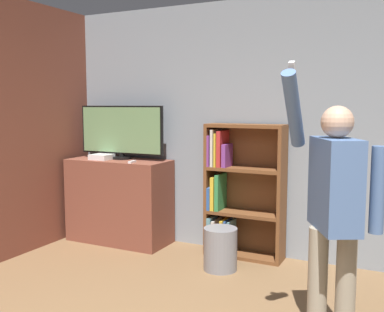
% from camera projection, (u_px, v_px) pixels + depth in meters
% --- Properties ---
extents(wall_back, '(6.99, 0.09, 2.70)m').
position_uv_depth(wall_back, '(282.00, 129.00, 4.64)').
color(wall_back, gray).
rests_on(wall_back, ground_plane).
extents(tv_ledge, '(1.19, 0.52, 0.97)m').
position_uv_depth(tv_ledge, '(119.00, 201.00, 5.26)').
color(tv_ledge, brown).
rests_on(tv_ledge, ground_plane).
extents(television, '(1.10, 0.22, 0.62)m').
position_uv_depth(television, '(121.00, 131.00, 5.22)').
color(television, black).
rests_on(television, tv_ledge).
extents(game_console, '(0.23, 0.21, 0.06)m').
position_uv_depth(game_console, '(102.00, 157.00, 5.21)').
color(game_console, white).
rests_on(game_console, tv_ledge).
extents(remote_loose, '(0.05, 0.14, 0.02)m').
position_uv_depth(remote_loose, '(132.00, 162.00, 4.92)').
color(remote_loose, white).
rests_on(remote_loose, tv_ledge).
extents(bookshelf, '(0.83, 0.28, 1.41)m').
position_uv_depth(bookshelf, '(237.00, 193.00, 4.74)').
color(bookshelf, brown).
rests_on(bookshelf, ground_plane).
extents(person, '(0.60, 0.56, 1.87)m').
position_uv_depth(person, '(334.00, 203.00, 2.90)').
color(person, gray).
rests_on(person, ground_plane).
extents(waste_bin, '(0.33, 0.33, 0.41)m').
position_uv_depth(waste_bin, '(220.00, 249.00, 4.37)').
color(waste_bin, gray).
rests_on(waste_bin, ground_plane).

